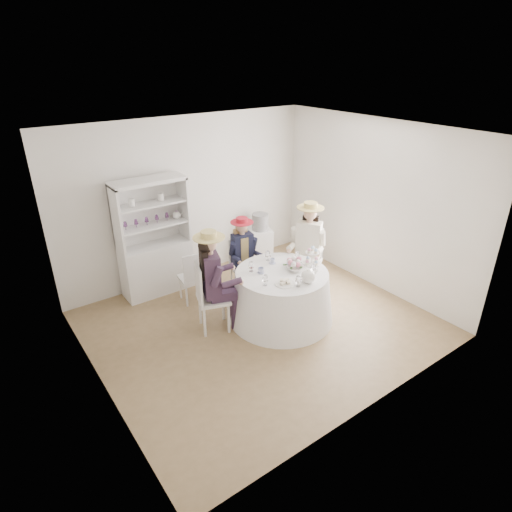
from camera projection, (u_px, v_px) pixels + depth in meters
ground at (260, 324)px, 6.20m from camera, size 4.50×4.50×0.00m
ceiling at (261, 133)px, 5.04m from camera, size 4.50×4.50×0.00m
wall_back at (189, 200)px, 7.08m from camera, size 4.50×0.00×4.50m
wall_front at (382, 304)px, 4.16m from camera, size 4.50×0.00×4.50m
wall_left at (86, 288)px, 4.43m from camera, size 0.00×4.50×4.50m
wall_right at (374, 205)px, 6.81m from camera, size 0.00×4.50×4.50m
tea_table at (281, 296)px, 6.19m from camera, size 1.52×1.52×0.76m
hutch at (155, 253)px, 6.80m from camera, size 1.16×0.54×1.88m
side_table at (260, 245)px, 7.95m from camera, size 0.52×0.52×0.63m
hatbox at (260, 222)px, 7.75m from camera, size 0.39×0.39×0.30m
guest_left at (213, 276)px, 5.75m from camera, size 0.61×0.56×1.49m
guest_mid at (243, 251)px, 6.76m from camera, size 0.47×0.50×1.27m
guest_right at (308, 242)px, 6.77m from camera, size 0.64×0.60×1.49m
spare_chair at (192, 276)px, 6.55m from camera, size 0.39×0.39×0.86m
teacup_a at (261, 271)px, 5.99m from camera, size 0.10×0.10×0.07m
teacup_b at (272, 261)px, 6.27m from camera, size 0.09×0.09×0.07m
teacup_c at (290, 262)px, 6.23m from camera, size 0.11×0.11×0.07m
flower_bowl at (295, 269)px, 6.06m from camera, size 0.24×0.24×0.06m
flower_arrangement at (293, 262)px, 6.10m from camera, size 0.21×0.21×0.08m
table_teapot at (308, 276)px, 5.73m from camera, size 0.27×0.19×0.20m
sandwich_plate at (285, 283)px, 5.71m from camera, size 0.27×0.27×0.06m
cupcake_stand at (312, 258)px, 6.23m from camera, size 0.27×0.27×0.25m
stemware_set at (282, 268)px, 5.99m from camera, size 0.90×0.94×0.15m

